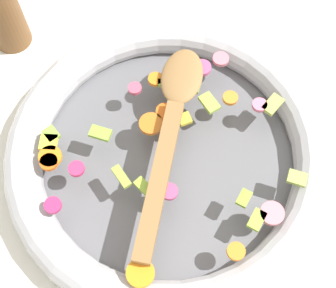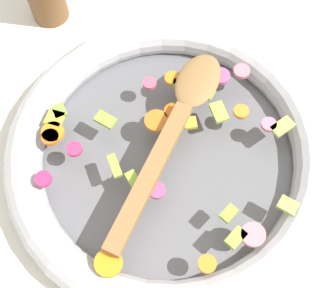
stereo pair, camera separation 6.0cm
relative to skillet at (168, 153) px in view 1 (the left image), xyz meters
name	(u,v)px [view 1 (the left image)]	position (x,y,z in m)	size (l,w,h in m)	color
ground_plane	(168,160)	(0.00, 0.00, -0.02)	(4.00, 4.00, 0.00)	silver
skillet	(168,153)	(0.00, 0.00, 0.00)	(0.44, 0.44, 0.05)	slate
chopped_vegetables	(166,147)	(-0.01, 0.00, 0.03)	(0.34, 0.29, 0.01)	orange
wooden_spoon	(172,122)	(0.02, 0.02, 0.04)	(0.26, 0.22, 0.01)	olive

